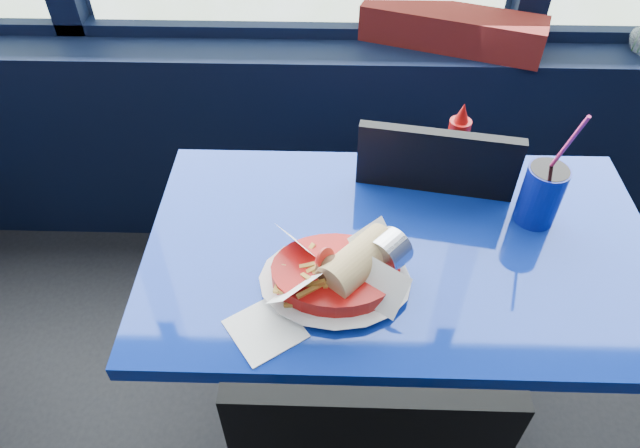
{
  "coord_description": "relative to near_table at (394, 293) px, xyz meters",
  "views": [
    {
      "loc": [
        0.13,
        1.08,
        1.73
      ],
      "look_at": [
        0.11,
        1.98,
        0.83
      ],
      "focal_mm": 32.0,
      "sensor_mm": 36.0,
      "label": 1
    }
  ],
  "objects": [
    {
      "name": "window_sill",
      "position": [
        -0.3,
        0.87,
        -0.17
      ],
      "size": [
        5.0,
        0.26,
        0.8
      ],
      "primitive_type": "cube",
      "color": "black",
      "rests_on": "ground"
    },
    {
      "name": "near_table",
      "position": [
        0.0,
        0.0,
        0.0
      ],
      "size": [
        1.2,
        0.7,
        0.75
      ],
      "color": "black",
      "rests_on": "ground"
    },
    {
      "name": "food_basket",
      "position": [
        -0.15,
        -0.12,
        0.22
      ],
      "size": [
        0.37,
        0.37,
        0.11
      ],
      "rotation": [
        0.0,
        0.0,
        0.41
      ],
      "color": "#AB0D0B",
      "rests_on": "near_table"
    },
    {
      "name": "soda_cup",
      "position": [
        0.33,
        0.1,
        0.26
      ],
      "size": [
        0.1,
        0.1,
        0.33
      ],
      "rotation": [
        0.0,
        0.0,
        -0.28
      ],
      "color": "navy",
      "rests_on": "near_table"
    },
    {
      "name": "ketchup_bottle",
      "position": [
        0.15,
        0.28,
        0.27
      ],
      "size": [
        0.06,
        0.06,
        0.21
      ],
      "color": "#AB0D0B",
      "rests_on": "near_table"
    },
    {
      "name": "chair_near_back",
      "position": [
        0.07,
        0.32,
        -0.03
      ],
      "size": [
        0.48,
        0.49,
        0.93
      ],
      "rotation": [
        0.0,
        0.0,
        2.97
      ],
      "color": "black",
      "rests_on": "ground"
    },
    {
      "name": "planter_box",
      "position": [
        0.22,
        0.88,
        0.29
      ],
      "size": [
        0.61,
        0.33,
        0.12
      ],
      "primitive_type": "cube",
      "rotation": [
        0.0,
        0.0,
        -0.33
      ],
      "color": "maroon",
      "rests_on": "window_sill"
    },
    {
      "name": "napkin",
      "position": [
        -0.3,
        -0.25,
        0.18
      ],
      "size": [
        0.19,
        0.19,
        0.0
      ],
      "primitive_type": "cube",
      "rotation": [
        0.0,
        0.0,
        0.62
      ],
      "color": "white",
      "rests_on": "near_table"
    }
  ]
}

